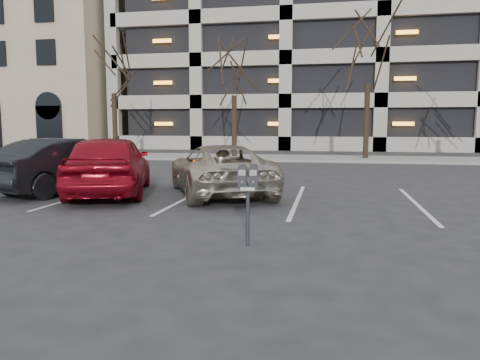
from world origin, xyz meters
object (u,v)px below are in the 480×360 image
Objects in this scene: suv_silver at (220,170)px; car_red at (110,164)px; car_dark at (70,165)px; tree_a at (113,54)px; tree_c at (369,35)px; tree_b at (234,57)px; parking_meter at (248,185)px.

suv_silver is 1.11× the size of car_red.
car_dark is at bearing -32.04° from car_red.
tree_a is 14.01m from tree_c.
tree_b is 14.26m from car_dark.
car_dark is (-1.96, -13.31, -4.74)m from tree_b.
tree_a reaches higher than car_red.
tree_a is 7.01m from tree_b.
tree_a is 1.52× the size of suv_silver.
car_red reaches higher than parking_meter.
tree_b is at bearing -110.92° from car_red.
tree_b is 1.68× the size of car_dark.
tree_b is 6.08× the size of parking_meter.
tree_b is 1.44× the size of suv_silver.
suv_silver is (9.27, -13.04, -5.15)m from tree_a.
car_dark is at bearing -21.05° from suv_silver.
tree_a is 15.87m from car_red.
car_red reaches higher than car_dark.
tree_a is 1.78× the size of car_dark.
suv_silver is (-4.73, -13.04, -5.69)m from tree_c.
tree_a is at bearing 180.00° from tree_b.
tree_b is 7.05m from tree_c.
tree_b is 14.08m from suv_silver.
tree_a reaches higher than parking_meter.
car_red is (-4.54, 4.56, -0.14)m from parking_meter.
tree_b reaches higher than car_dark.
tree_c is 16.57m from car_red.
tree_b is 19.16m from parking_meter.
tree_c is 1.84× the size of car_red.
parking_meter is at bearing -58.99° from tree_a.
parking_meter is 7.67m from car_dark.
car_red is at bearing -119.14° from tree_c.
suv_silver is (-1.67, 5.16, -0.29)m from parking_meter.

